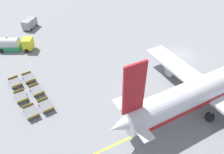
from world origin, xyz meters
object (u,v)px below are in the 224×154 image
at_px(fuel_tanker_primary, 13,44).
at_px(baggage_dolly_row_mid_a_col_a, 29,78).
at_px(baggage_dolly_row_near_col_c, 31,112).
at_px(baggage_dolly_row_near_col_a, 15,82).
at_px(baggage_dolly_row_mid_a_col_c, 46,106).
at_px(baggage_dolly_row_near_col_b, 21,97).
at_px(service_van, 29,23).
at_px(baggage_dolly_row_mid_a_col_b, 37,90).
at_px(airplane, 213,85).

bearing_deg(fuel_tanker_primary, baggage_dolly_row_mid_a_col_a, 4.11).
bearing_deg(baggage_dolly_row_near_col_c, baggage_dolly_row_near_col_a, -172.22).
distance_m(baggage_dolly_row_near_col_c, baggage_dolly_row_mid_a_col_c, 2.39).
bearing_deg(baggage_dolly_row_near_col_b, baggage_dolly_row_near_col_a, -175.50).
bearing_deg(service_van, baggage_dolly_row_near_col_c, -10.49).
height_order(fuel_tanker_primary, baggage_dolly_row_mid_a_col_a, fuel_tanker_primary).
distance_m(baggage_dolly_row_mid_a_col_a, baggage_dolly_row_mid_a_col_b, 4.10).
bearing_deg(baggage_dolly_row_mid_a_col_b, baggage_dolly_row_near_col_b, -80.47).
bearing_deg(baggage_dolly_row_near_col_c, airplane, 68.49).
distance_m(airplane, service_van, 45.85).
bearing_deg(baggage_dolly_row_mid_a_col_a, fuel_tanker_primary, -175.89).
bearing_deg(service_van, baggage_dolly_row_mid_a_col_b, -8.36).
relative_size(service_van, baggage_dolly_row_mid_a_col_c, 1.27).
bearing_deg(baggage_dolly_row_mid_a_col_a, baggage_dolly_row_mid_a_col_b, 8.19).
bearing_deg(baggage_dolly_row_near_col_b, baggage_dolly_row_mid_a_col_a, 155.28).
height_order(baggage_dolly_row_near_col_a, baggage_dolly_row_near_col_b, same).
distance_m(baggage_dolly_row_mid_a_col_b, baggage_dolly_row_mid_a_col_c, 4.38).
distance_m(airplane, fuel_tanker_primary, 40.90).
height_order(baggage_dolly_row_near_col_a, baggage_dolly_row_mid_a_col_a, same).
relative_size(baggage_dolly_row_near_col_c, baggage_dolly_row_mid_a_col_c, 1.00).
bearing_deg(baggage_dolly_row_mid_a_col_b, baggage_dolly_row_near_col_a, -141.93).
distance_m(baggage_dolly_row_near_col_a, baggage_dolly_row_mid_a_col_a, 2.42).
relative_size(airplane, baggage_dolly_row_near_col_a, 10.28).
height_order(airplane, baggage_dolly_row_near_col_c, airplane).
xyz_separation_m(baggage_dolly_row_near_col_a, baggage_dolly_row_mid_a_col_a, (-0.24, 2.41, 0.00)).
height_order(airplane, baggage_dolly_row_near_col_a, airplane).
height_order(airplane, baggage_dolly_row_mid_a_col_c, airplane).
relative_size(fuel_tanker_primary, service_van, 1.72).
height_order(service_van, baggage_dolly_row_mid_a_col_c, service_van).
distance_m(fuel_tanker_primary, baggage_dolly_row_near_col_b, 16.88).
height_order(baggage_dolly_row_near_col_a, baggage_dolly_row_near_col_c, same).
bearing_deg(fuel_tanker_primary, baggage_dolly_row_near_col_a, -6.94).
height_order(service_van, baggage_dolly_row_near_col_c, service_van).
bearing_deg(service_van, baggage_dolly_row_near_col_b, -13.83).
bearing_deg(fuel_tanker_primary, baggage_dolly_row_mid_a_col_c, 5.53).
bearing_deg(baggage_dolly_row_near_col_a, fuel_tanker_primary, 173.06).
xyz_separation_m(fuel_tanker_primary, baggage_dolly_row_near_col_c, (21.00, -0.37, -0.84)).
relative_size(baggage_dolly_row_near_col_a, baggage_dolly_row_near_col_b, 1.01).
xyz_separation_m(baggage_dolly_row_near_col_a, baggage_dolly_row_mid_a_col_c, (8.17, 3.53, 0.00)).
height_order(service_van, baggage_dolly_row_near_col_b, service_van).
bearing_deg(service_van, baggage_dolly_row_mid_a_col_a, -11.40).
distance_m(baggage_dolly_row_near_col_a, baggage_dolly_row_near_col_c, 8.54).
bearing_deg(baggage_dolly_row_near_col_c, fuel_tanker_primary, 178.99).
xyz_separation_m(baggage_dolly_row_near_col_b, baggage_dolly_row_mid_a_col_c, (3.90, 3.20, 0.00)).
bearing_deg(airplane, baggage_dolly_row_near_col_b, -118.18).
bearing_deg(airplane, baggage_dolly_row_near_col_c, -111.51).
xyz_separation_m(airplane, fuel_tanker_primary, (-31.43, -26.07, -2.25)).
xyz_separation_m(fuel_tanker_primary, baggage_dolly_row_mid_a_col_b, (16.37, 1.47, -0.84)).
xyz_separation_m(airplane, baggage_dolly_row_mid_a_col_b, (-15.06, -24.60, -3.09)).
xyz_separation_m(service_van, baggage_dolly_row_mid_a_col_b, (25.73, -3.78, -0.81)).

